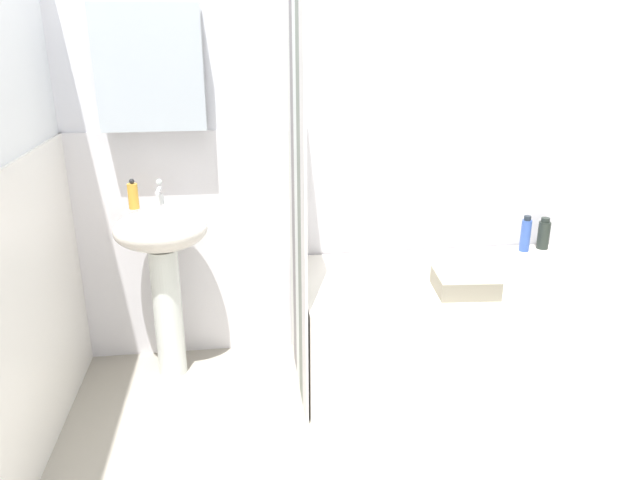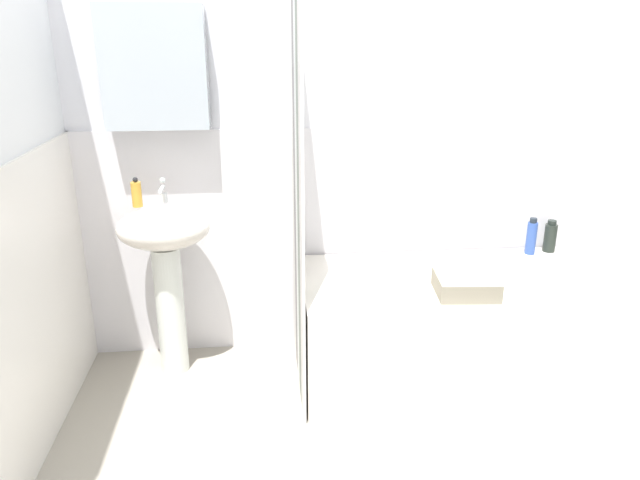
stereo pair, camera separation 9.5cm
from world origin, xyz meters
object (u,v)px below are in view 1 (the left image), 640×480
object	(u,v)px
bathtub	(446,324)
shampoo_bottle	(526,235)
towel_folded	(465,283)
sink	(163,256)
soap_dispenser	(133,195)
conditioner_bottle	(544,234)

from	to	relation	value
bathtub	shampoo_bottle	bearing A→B (deg)	27.99
bathtub	shampoo_bottle	world-z (taller)	shampoo_bottle
bathtub	towel_folded	bearing A→B (deg)	-89.22
bathtub	towel_folded	size ratio (longest dim) A/B	5.41
sink	soap_dispenser	world-z (taller)	soap_dispenser
soap_dispenser	conditioner_bottle	distance (m)	2.14
conditioner_bottle	soap_dispenser	bearing A→B (deg)	-177.64
shampoo_bottle	soap_dispenser	bearing A→B (deg)	-178.22
sink	bathtub	distance (m)	1.44
bathtub	conditioner_bottle	distance (m)	0.78
bathtub	shampoo_bottle	distance (m)	0.68
towel_folded	conditioner_bottle	bearing A→B (deg)	38.30
conditioner_bottle	shampoo_bottle	world-z (taller)	shampoo_bottle
soap_dispenser	bathtub	world-z (taller)	soap_dispenser
conditioner_bottle	towel_folded	world-z (taller)	conditioner_bottle
shampoo_bottle	sink	bearing A→B (deg)	-176.90
soap_dispenser	bathtub	xyz separation A→B (m)	(1.49, -0.21, -0.66)
bathtub	conditioner_bottle	xyz separation A→B (m)	(0.63, 0.30, 0.35)
sink	shampoo_bottle	bearing A→B (deg)	3.10
sink	soap_dispenser	distance (m)	0.32
soap_dispenser	bathtub	distance (m)	1.65
sink	towel_folded	size ratio (longest dim) A/B	3.23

